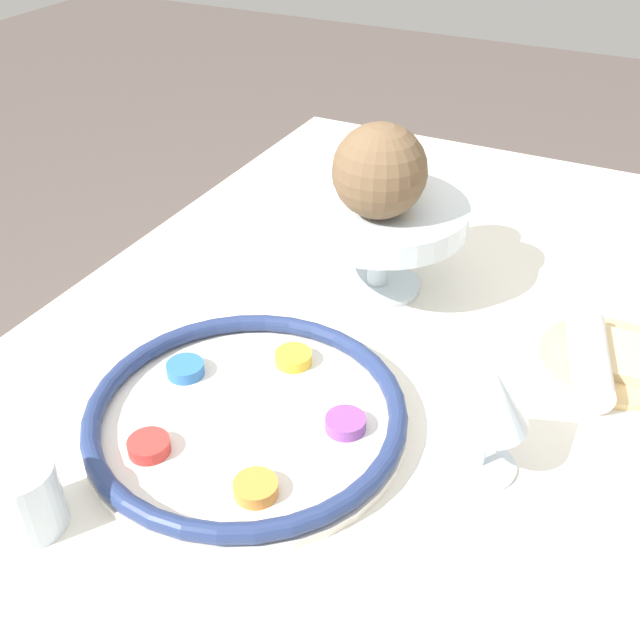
% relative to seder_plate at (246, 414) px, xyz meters
% --- Properties ---
extents(dining_table, '(1.26, 0.88, 0.70)m').
position_rel_seder_plate_xyz_m(dining_table, '(0.21, -0.09, -0.37)').
color(dining_table, silver).
rests_on(dining_table, ground_plane).
extents(seder_plate, '(0.33, 0.33, 0.03)m').
position_rel_seder_plate_xyz_m(seder_plate, '(0.00, 0.00, 0.00)').
color(seder_plate, silver).
rests_on(seder_plate, dining_table).
extents(wine_glass, '(0.08, 0.08, 0.12)m').
position_rel_seder_plate_xyz_m(wine_glass, '(0.05, -0.23, 0.07)').
color(wine_glass, silver).
rests_on(wine_glass, dining_table).
extents(fruit_stand, '(0.22, 0.22, 0.12)m').
position_rel_seder_plate_xyz_m(fruit_stand, '(0.31, -0.02, 0.08)').
color(fruit_stand, silver).
rests_on(fruit_stand, dining_table).
extents(orange_fruit, '(0.08, 0.08, 0.08)m').
position_rel_seder_plate_xyz_m(orange_fruit, '(0.35, -0.00, 0.15)').
color(orange_fruit, orange).
rests_on(orange_fruit, fruit_stand).
extents(coconut, '(0.11, 0.11, 0.11)m').
position_rel_seder_plate_xyz_m(coconut, '(0.28, -0.02, 0.16)').
color(coconut, brown).
rests_on(coconut, fruit_stand).
extents(bread_plate, '(0.17, 0.17, 0.02)m').
position_rel_seder_plate_xyz_m(bread_plate, '(0.28, -0.32, -0.01)').
color(bread_plate, tan).
rests_on(bread_plate, dining_table).
extents(napkin_roll, '(0.15, 0.08, 0.04)m').
position_rel_seder_plate_xyz_m(napkin_roll, '(0.24, -0.30, 0.01)').
color(napkin_roll, white).
rests_on(napkin_roll, dining_table).
extents(cup_near, '(0.06, 0.06, 0.07)m').
position_rel_seder_plate_xyz_m(cup_near, '(-0.20, 0.11, 0.02)').
color(cup_near, silver).
rests_on(cup_near, dining_table).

